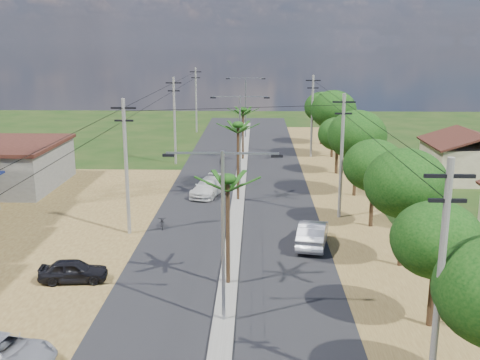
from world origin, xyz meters
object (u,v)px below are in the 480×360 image
Objects in this scene: car_silver_mid at (313,234)px; car_white_far at (209,187)px; car_parked_dark at (73,271)px; car_parked_silver at (1,353)px.

car_white_far is at bearing -46.44° from car_silver_mid.
car_silver_mid is 0.99× the size of car_white_far.
car_white_far reaches higher than car_parked_dark.
car_parked_silver reaches higher than car_parked_dark.
car_white_far reaches higher than car_parked_silver.
car_silver_mid is at bearing -32.39° from car_parked_silver.
car_white_far is at bearing -1.43° from car_parked_silver.
car_silver_mid is 14.49m from car_parked_dark.
car_silver_mid is 1.08× the size of car_parked_silver.
car_white_far is 1.09× the size of car_parked_silver.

